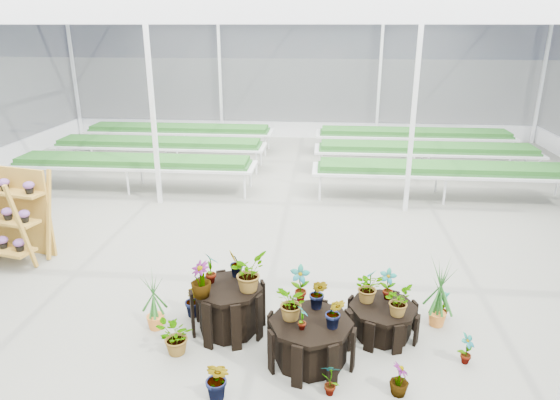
# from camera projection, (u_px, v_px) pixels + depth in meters

# --- Properties ---
(ground_plane) EXTENTS (24.00, 24.00, 0.00)m
(ground_plane) POSITION_uv_depth(u_px,v_px,m) (259.00, 288.00, 8.42)
(ground_plane) COLOR gray
(ground_plane) RESTS_ON ground
(greenhouse_shell) EXTENTS (18.00, 24.00, 4.50)m
(greenhouse_shell) POSITION_uv_depth(u_px,v_px,m) (257.00, 159.00, 7.67)
(greenhouse_shell) COLOR white
(greenhouse_shell) RESTS_ON ground
(steel_frame) EXTENTS (18.00, 24.00, 4.50)m
(steel_frame) POSITION_uv_depth(u_px,v_px,m) (257.00, 159.00, 7.67)
(steel_frame) COLOR silver
(steel_frame) RESTS_ON ground
(nursery_benches) EXTENTS (16.00, 7.00, 0.84)m
(nursery_benches) POSITION_uv_depth(u_px,v_px,m) (290.00, 157.00, 15.04)
(nursery_benches) COLOR silver
(nursery_benches) RESTS_ON ground
(plinth_tall) EXTENTS (1.35, 1.35, 0.70)m
(plinth_tall) POSITION_uv_depth(u_px,v_px,m) (228.00, 308.00, 7.16)
(plinth_tall) COLOR black
(plinth_tall) RESTS_ON ground
(plinth_mid) EXTENTS (1.38, 1.38, 0.59)m
(plinth_mid) POSITION_uv_depth(u_px,v_px,m) (311.00, 341.00, 6.51)
(plinth_mid) COLOR black
(plinth_mid) RESTS_ON ground
(plinth_low) EXTENTS (1.26, 1.26, 0.45)m
(plinth_low) POSITION_uv_depth(u_px,v_px,m) (382.00, 320.00, 7.11)
(plinth_low) COLOR black
(plinth_low) RESTS_ON ground
(shelf_rack) EXTENTS (1.76, 1.19, 1.71)m
(shelf_rack) POSITION_uv_depth(u_px,v_px,m) (2.00, 216.00, 9.20)
(shelf_rack) COLOR #A67A2A
(shelf_rack) RESTS_ON ground
(nursery_plants) EXTENTS (4.63, 2.90, 1.25)m
(nursery_plants) POSITION_uv_depth(u_px,v_px,m) (290.00, 300.00, 6.94)
(nursery_plants) COLOR #20541C
(nursery_plants) RESTS_ON ground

